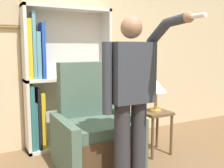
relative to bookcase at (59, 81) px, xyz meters
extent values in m
cube|color=beige|center=(0.03, 0.16, 0.47)|extent=(8.00, 0.06, 2.80)
cube|color=olive|center=(-0.67, 0.11, 0.97)|extent=(0.50, 0.04, 0.54)
cube|color=tan|center=(-0.67, 0.09, 0.97)|extent=(0.44, 0.01, 0.48)
cube|color=silver|center=(-0.43, -0.02, 0.03)|extent=(0.04, 0.28, 1.92)
cube|color=silver|center=(0.72, -0.02, 0.03)|extent=(0.04, 0.28, 1.92)
cube|color=silver|center=(0.14, 0.11, 0.03)|extent=(1.19, 0.01, 1.92)
cube|color=silver|center=(0.14, -0.02, -0.91)|extent=(1.19, 0.28, 0.04)
cube|color=silver|center=(0.14, -0.02, 0.03)|extent=(1.19, 0.28, 0.04)
cube|color=silver|center=(0.14, -0.02, 0.96)|extent=(1.19, 0.28, 0.04)
cube|color=#337070|center=(-0.38, -0.02, -0.46)|extent=(0.05, 0.22, 0.87)
cube|color=#337070|center=(-0.33, -0.02, -0.58)|extent=(0.03, 0.17, 0.62)
cube|color=black|center=(-0.29, -0.02, -0.48)|extent=(0.03, 0.20, 0.82)
cube|color=gold|center=(-0.24, -0.02, -0.52)|extent=(0.05, 0.18, 0.75)
cube|color=gold|center=(-0.38, -0.02, 0.42)|extent=(0.06, 0.18, 0.76)
cube|color=#5B99A8|center=(-0.32, -0.02, 0.47)|extent=(0.04, 0.17, 0.85)
cube|color=#5B99A8|center=(-0.27, -0.02, 0.35)|extent=(0.05, 0.16, 0.60)
cube|color=#1E47B2|center=(-0.21, -0.02, 0.40)|extent=(0.04, 0.21, 0.71)
cube|color=#4C3823|center=(0.19, -0.83, -0.72)|extent=(0.67, 0.73, 0.43)
cube|color=#4C6656|center=(0.19, -0.87, -0.44)|extent=(0.63, 0.61, 0.12)
cube|color=#4C6656|center=(0.19, -0.51, -0.22)|extent=(0.67, 0.16, 0.99)
cube|color=#4C6656|center=(-0.20, -0.83, -0.63)|extent=(0.10, 0.81, 0.62)
cube|color=#4C6656|center=(0.57, -0.83, -0.63)|extent=(0.10, 0.81, 0.62)
cylinder|color=#2D2D33|center=(0.19, -1.42, -0.50)|extent=(0.15, 0.15, 0.87)
cylinder|color=#2D2D33|center=(0.37, -1.42, -0.50)|extent=(0.15, 0.15, 0.87)
cube|color=#333842|center=(0.28, -1.42, 0.21)|extent=(0.41, 0.24, 0.56)
sphere|color=#997051|center=(0.28, -1.42, 0.62)|extent=(0.20, 0.20, 0.20)
cylinder|color=#333842|center=(0.03, -1.42, 0.17)|extent=(0.09, 0.09, 0.64)
cylinder|color=#333842|center=(0.50, -1.53, 0.57)|extent=(0.09, 0.28, 0.23)
cylinder|color=#333842|center=(0.50, -1.77, 0.67)|extent=(0.08, 0.27, 0.10)
sphere|color=#997051|center=(0.50, -1.90, 0.68)|extent=(0.09, 0.09, 0.09)
cylinder|color=white|center=(0.50, -2.00, 0.68)|extent=(0.04, 0.15, 0.04)
cube|color=brown|center=(1.04, -0.80, -0.39)|extent=(0.35, 0.35, 0.04)
cylinder|color=brown|center=(0.89, -0.95, -0.67)|extent=(0.04, 0.04, 0.53)
cylinder|color=brown|center=(1.19, -0.95, -0.67)|extent=(0.04, 0.04, 0.53)
cylinder|color=brown|center=(0.89, -0.65, -0.67)|extent=(0.04, 0.04, 0.53)
cylinder|color=brown|center=(1.19, -0.65, -0.67)|extent=(0.04, 0.04, 0.53)
cylinder|color=gold|center=(1.04, -0.80, -0.36)|extent=(0.15, 0.15, 0.02)
cylinder|color=gold|center=(1.04, -0.80, -0.23)|extent=(0.04, 0.04, 0.23)
cone|color=beige|center=(1.04, -0.80, -0.04)|extent=(0.29, 0.29, 0.16)
camera|label=1|loc=(-0.99, -3.47, 0.43)|focal=42.00mm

